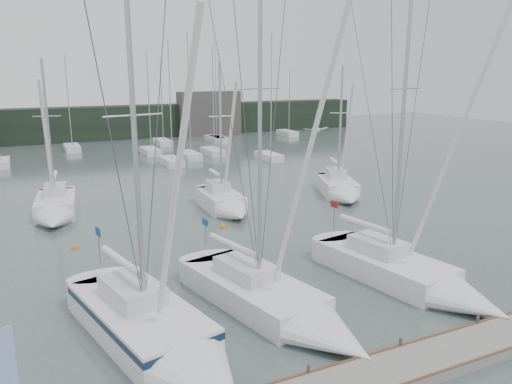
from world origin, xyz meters
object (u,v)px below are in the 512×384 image
sailboat_near_center (286,310)px  buoy_c (75,248)px  buoy_a (141,245)px  buoy_b (223,227)px  sailboat_mid_c (226,205)px  sailboat_near_left (164,341)px  sailboat_near_right (420,280)px  sailboat_mid_b (55,211)px  sailboat_mid_e (341,191)px

sailboat_near_center → buoy_c: size_ratio=35.86×
buoy_a → buoy_b: 5.98m
buoy_c → sailboat_mid_c: bearing=15.7°
sailboat_near_left → sailboat_near_center: bearing=-8.7°
sailboat_near_left → sailboat_mid_c: size_ratio=1.27×
sailboat_near_right → sailboat_mid_c: sailboat_near_right is taller
sailboat_near_left → sailboat_mid_b: (-2.34, 20.68, -0.04)m
sailboat_near_left → sailboat_near_center: sailboat_near_center is taller
sailboat_mid_b → sailboat_mid_c: size_ratio=1.02×
sailboat_mid_e → buoy_c: size_ratio=25.20×
sailboat_near_center → buoy_a: (-3.43, 12.15, -0.54)m
sailboat_near_left → buoy_a: (1.96, 12.54, -0.65)m
sailboat_mid_e → buoy_a: bearing=-144.9°
sailboat_near_center → buoy_b: sailboat_near_center is taller
buoy_a → buoy_c: size_ratio=0.97×
sailboat_near_left → sailboat_mid_b: 20.82m
sailboat_mid_b → buoy_b: size_ratio=24.09×
buoy_c → sailboat_mid_e: bearing=8.6°
sailboat_near_left → buoy_c: (-1.76, 13.78, -0.65)m
sailboat_near_center → buoy_b: (2.42, 13.41, -0.54)m
sailboat_near_left → buoy_a: size_ratio=33.67×
sailboat_near_center → sailboat_near_right: 7.26m
sailboat_near_right → buoy_c: size_ratio=35.29×
sailboat_mid_c → buoy_a: (-7.37, -4.35, -0.61)m
sailboat_near_center → buoy_a: size_ratio=37.00×
sailboat_near_right → buoy_a: 16.29m
sailboat_near_right → buoy_b: size_ratio=32.37×
buoy_a → buoy_b: size_ratio=0.89×
sailboat_mid_b → buoy_c: size_ratio=26.26×
sailboat_near_right → buoy_a: size_ratio=36.41×
sailboat_mid_e → sailboat_mid_c: bearing=-158.4°
sailboat_near_right → buoy_c: 19.77m
sailboat_mid_c → sailboat_mid_e: bearing=2.7°
sailboat_near_left → sailboat_near_center: size_ratio=0.91×
sailboat_mid_c → buoy_c: 11.53m
sailboat_mid_c → buoy_a: size_ratio=26.49×
sailboat_mid_e → buoy_a: 18.32m
buoy_c → sailboat_mid_b: bearing=94.8°
sailboat_mid_c → buoy_b: bearing=-114.0°
sailboat_mid_b → buoy_b: bearing=-27.1°
buoy_c → sailboat_near_center: bearing=-61.9°
sailboat_near_center → sailboat_mid_b: 21.72m
buoy_a → buoy_c: (-3.72, 1.24, 0.00)m
sailboat_mid_e → buoy_a: (-17.76, -4.48, -0.60)m
buoy_a → buoy_c: bearing=161.5°
sailboat_near_left → buoy_c: 13.91m
buoy_a → sailboat_near_center: bearing=-74.2°
sailboat_mid_e → buoy_b: bearing=-143.9°
buoy_b → buoy_c: size_ratio=1.09×
sailboat_near_center → sailboat_mid_c: 16.97m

